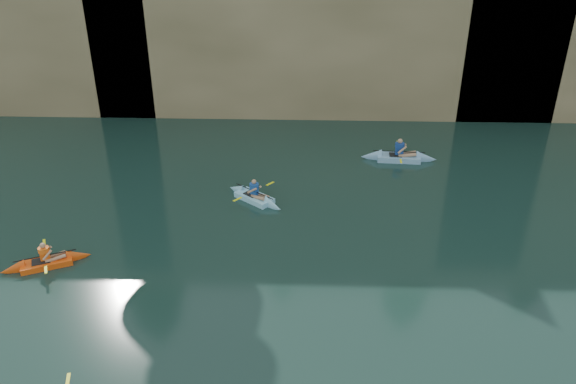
{
  "coord_description": "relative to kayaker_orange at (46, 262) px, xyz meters",
  "views": [
    {
      "loc": [
        1.13,
        -6.96,
        10.27
      ],
      "look_at": [
        0.63,
        7.15,
        3.0
      ],
      "focal_mm": 35.0,
      "sensor_mm": 36.0,
      "label": 1
    }
  ],
  "objects": [
    {
      "name": "cliff_slab_center",
      "position": [
        9.08,
        15.01,
        5.57
      ],
      "size": [
        24.0,
        2.4,
        11.4
      ],
      "primitive_type": "cube",
      "color": "#9F8860",
      "rests_on": "ground"
    },
    {
      "name": "sea_cave_center",
      "position": [
        3.08,
        14.36,
        1.47
      ],
      "size": [
        3.5,
        1.0,
        3.2
      ],
      "primitive_type": "cube",
      "color": "black",
      "rests_on": "ground"
    },
    {
      "name": "sea_cave_east",
      "position": [
        17.08,
        14.36,
        2.12
      ],
      "size": [
        5.0,
        1.0,
        4.5
      ],
      "primitive_type": "cube",
      "color": "black",
      "rests_on": "ground"
    },
    {
      "name": "kayaker_orange",
      "position": [
        0.0,
        0.0,
        0.0
      ],
      "size": [
        2.74,
        1.92,
        1.03
      ],
      "rotation": [
        0.0,
        0.0,
        0.43
      ],
      "color": "#FF5210",
      "rests_on": "ground"
    },
    {
      "name": "kayaker_ltblue_near",
      "position": [
        6.22,
        4.66,
        0.01
      ],
      "size": [
        2.56,
        2.31,
        1.1
      ],
      "rotation": [
        0.0,
        0.0,
        -0.7
      ],
      "color": "#95DBFA",
      "rests_on": "ground"
    },
    {
      "name": "kayaker_ltblue_mid",
      "position": [
        12.36,
        8.69,
        0.03
      ],
      "size": [
        3.41,
        2.51,
        1.28
      ],
      "rotation": [
        0.0,
        0.0,
        -0.07
      ],
      "color": "#81B2D8",
      "rests_on": "ground"
    }
  ]
}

